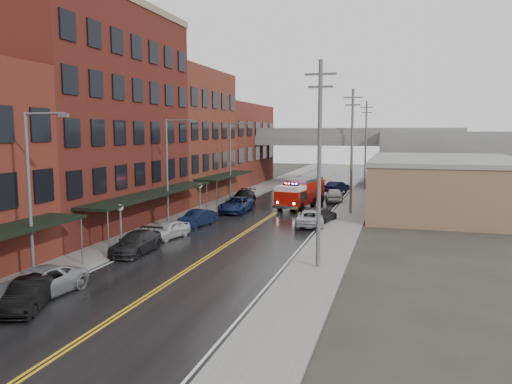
# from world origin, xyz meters

# --- Properties ---
(ground) EXTENTS (220.00, 220.00, 0.00)m
(ground) POSITION_xyz_m (0.00, 0.00, 0.00)
(ground) COLOR #2D2B26
(ground) RESTS_ON ground
(road) EXTENTS (11.00, 160.00, 0.02)m
(road) POSITION_xyz_m (0.00, 30.00, 0.01)
(road) COLOR black
(road) RESTS_ON ground
(sidewalk_left) EXTENTS (3.00, 160.00, 0.15)m
(sidewalk_left) POSITION_xyz_m (-7.30, 30.00, 0.07)
(sidewalk_left) COLOR slate
(sidewalk_left) RESTS_ON ground
(sidewalk_right) EXTENTS (3.00, 160.00, 0.15)m
(sidewalk_right) POSITION_xyz_m (7.30, 30.00, 0.07)
(sidewalk_right) COLOR slate
(sidewalk_right) RESTS_ON ground
(curb_left) EXTENTS (0.30, 160.00, 0.15)m
(curb_left) POSITION_xyz_m (-5.65, 30.00, 0.07)
(curb_left) COLOR gray
(curb_left) RESTS_ON ground
(curb_right) EXTENTS (0.30, 160.00, 0.15)m
(curb_right) POSITION_xyz_m (5.65, 30.00, 0.07)
(curb_right) COLOR gray
(curb_right) RESTS_ON ground
(brick_building_b) EXTENTS (9.00, 20.00, 18.00)m
(brick_building_b) POSITION_xyz_m (-13.30, 23.00, 9.00)
(brick_building_b) COLOR #571917
(brick_building_b) RESTS_ON ground
(brick_building_c) EXTENTS (9.00, 15.00, 15.00)m
(brick_building_c) POSITION_xyz_m (-13.30, 40.50, 7.50)
(brick_building_c) COLOR maroon
(brick_building_c) RESTS_ON ground
(brick_building_far) EXTENTS (9.00, 20.00, 12.00)m
(brick_building_far) POSITION_xyz_m (-13.30, 58.00, 6.00)
(brick_building_far) COLOR maroon
(brick_building_far) RESTS_ON ground
(tan_building) EXTENTS (14.00, 22.00, 5.00)m
(tan_building) POSITION_xyz_m (16.00, 40.00, 2.50)
(tan_building) COLOR #8C664B
(tan_building) RESTS_ON ground
(right_far_block) EXTENTS (18.00, 30.00, 8.00)m
(right_far_block) POSITION_xyz_m (18.00, 70.00, 4.00)
(right_far_block) COLOR slate
(right_far_block) RESTS_ON ground
(awning_1) EXTENTS (2.60, 18.00, 3.09)m
(awning_1) POSITION_xyz_m (-7.49, 23.00, 2.99)
(awning_1) COLOR black
(awning_1) RESTS_ON ground
(awning_2) EXTENTS (2.60, 13.00, 3.09)m
(awning_2) POSITION_xyz_m (-7.49, 40.50, 2.99)
(awning_2) COLOR black
(awning_2) RESTS_ON ground
(globe_lamp_1) EXTENTS (0.44, 0.44, 3.12)m
(globe_lamp_1) POSITION_xyz_m (-6.40, 16.00, 2.31)
(globe_lamp_1) COLOR #59595B
(globe_lamp_1) RESTS_ON ground
(globe_lamp_2) EXTENTS (0.44, 0.44, 3.12)m
(globe_lamp_2) POSITION_xyz_m (-6.40, 30.00, 2.31)
(globe_lamp_2) COLOR #59595B
(globe_lamp_2) RESTS_ON ground
(street_lamp_0) EXTENTS (2.64, 0.22, 9.00)m
(street_lamp_0) POSITION_xyz_m (-6.55, 8.00, 5.19)
(street_lamp_0) COLOR #59595B
(street_lamp_0) RESTS_ON ground
(street_lamp_1) EXTENTS (2.64, 0.22, 9.00)m
(street_lamp_1) POSITION_xyz_m (-6.55, 24.00, 5.19)
(street_lamp_1) COLOR #59595B
(street_lamp_1) RESTS_ON ground
(street_lamp_2) EXTENTS (2.64, 0.22, 9.00)m
(street_lamp_2) POSITION_xyz_m (-6.55, 40.00, 5.19)
(street_lamp_2) COLOR #59595B
(street_lamp_2) RESTS_ON ground
(utility_pole_0) EXTENTS (1.80, 0.24, 12.00)m
(utility_pole_0) POSITION_xyz_m (7.20, 15.00, 6.31)
(utility_pole_0) COLOR #59595B
(utility_pole_0) RESTS_ON ground
(utility_pole_1) EXTENTS (1.80, 0.24, 12.00)m
(utility_pole_1) POSITION_xyz_m (7.20, 35.00, 6.31)
(utility_pole_1) COLOR #59595B
(utility_pole_1) RESTS_ON ground
(utility_pole_2) EXTENTS (1.80, 0.24, 12.00)m
(utility_pole_2) POSITION_xyz_m (7.20, 55.00, 6.31)
(utility_pole_2) COLOR #59595B
(utility_pole_2) RESTS_ON ground
(overpass) EXTENTS (40.00, 10.00, 7.50)m
(overpass) POSITION_xyz_m (0.00, 62.00, 5.99)
(overpass) COLOR slate
(overpass) RESTS_ON ground
(fire_truck) EXTENTS (4.41, 8.55, 3.00)m
(fire_truck) POSITION_xyz_m (1.65, 38.25, 1.63)
(fire_truck) COLOR #A41007
(fire_truck) RESTS_ON ground
(parked_car_left_1) EXTENTS (2.74, 4.34, 1.35)m
(parked_car_left_1) POSITION_xyz_m (-4.31, 4.70, 0.67)
(parked_car_left_1) COLOR black
(parked_car_left_1) RESTS_ON ground
(parked_car_left_2) EXTENTS (2.93, 5.37, 1.43)m
(parked_car_left_2) POSITION_xyz_m (-5.00, 6.07, 0.71)
(parked_car_left_2) COLOR gray
(parked_car_left_2) RESTS_ON ground
(parked_car_left_3) EXTENTS (2.10, 4.93, 1.42)m
(parked_car_left_3) POSITION_xyz_m (-4.92, 15.41, 0.71)
(parked_car_left_3) COLOR black
(parked_car_left_3) RESTS_ON ground
(parked_car_left_4) EXTENTS (2.36, 4.15, 1.33)m
(parked_car_left_4) POSITION_xyz_m (-4.93, 20.30, 0.67)
(parked_car_left_4) COLOR silver
(parked_car_left_4) RESTS_ON ground
(parked_car_left_5) EXTENTS (2.37, 4.43, 1.39)m
(parked_car_left_5) POSITION_xyz_m (-4.72, 25.27, 0.69)
(parked_car_left_5) COLOR black
(parked_car_left_5) RESTS_ON ground
(parked_car_left_6) EXTENTS (2.70, 5.59, 1.53)m
(parked_car_left_6) POSITION_xyz_m (-3.88, 33.20, 0.77)
(parked_car_left_6) COLOR #15224F
(parked_car_left_6) RESTS_ON ground
(parked_car_left_7) EXTENTS (2.36, 5.21, 1.48)m
(parked_car_left_7) POSITION_xyz_m (-5.00, 39.20, 0.74)
(parked_car_left_7) COLOR black
(parked_car_left_7) RESTS_ON ground
(parked_car_right_0) EXTENTS (3.00, 5.35, 1.41)m
(parked_car_right_0) POSITION_xyz_m (4.47, 28.04, 0.71)
(parked_car_right_0) COLOR #B3B6BC
(parked_car_right_0) RESTS_ON ground
(parked_car_right_1) EXTENTS (2.86, 5.09, 1.39)m
(parked_car_right_1) POSITION_xyz_m (5.00, 29.80, 0.70)
(parked_car_right_1) COLOR #29292B
(parked_car_right_1) RESTS_ON ground
(parked_car_right_2) EXTENTS (2.60, 4.87, 1.58)m
(parked_car_right_2) POSITION_xyz_m (4.57, 43.40, 0.79)
(parked_car_right_2) COLOR #B5B5B5
(parked_car_right_2) RESTS_ON ground
(parked_car_right_3) EXTENTS (2.99, 4.79, 1.49)m
(parked_car_right_3) POSITION_xyz_m (3.83, 52.20, 0.75)
(parked_car_right_3) COLOR black
(parked_car_right_3) RESTS_ON ground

